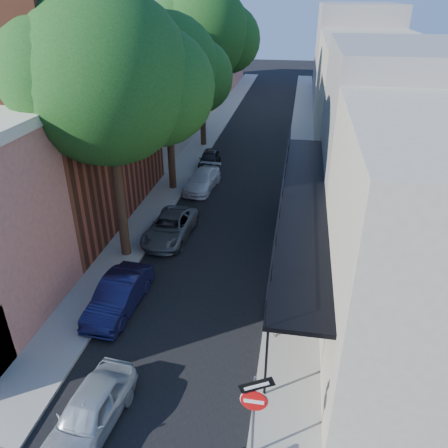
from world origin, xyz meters
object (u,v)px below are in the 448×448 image
at_px(oak_far, 208,35).
at_px(parked_car_d, 202,180).
at_px(parked_car_a, 90,412).
at_px(parked_car_e, 210,159).
at_px(parked_car_b, 119,295).
at_px(parked_car_c, 170,227).
at_px(sign_post, 254,404).
at_px(oak_near, 119,81).
at_px(pedestrian, 275,315).
at_px(oak_mid, 174,71).

distance_m(oak_far, parked_car_d, 11.85).
relative_size(parked_car_a, parked_car_e, 1.07).
distance_m(parked_car_b, parked_car_c, 5.78).
height_order(parked_car_b, parked_car_d, parked_car_b).
bearing_deg(parked_car_a, parked_car_c, 99.97).
xyz_separation_m(sign_post, parked_car_e, (-5.50, 21.34, -1.46)).
bearing_deg(parked_car_a, parked_car_e, 98.17).
bearing_deg(oak_near, parked_car_d, 80.34).
distance_m(sign_post, parked_car_d, 18.18).
relative_size(parked_car_c, parked_car_d, 1.07).
distance_m(parked_car_e, pedestrian, 17.58).
distance_m(oak_far, parked_car_e, 9.20).
height_order(oak_mid, oak_far, oak_far).
height_order(parked_car_a, pedestrian, pedestrian).
relative_size(parked_car_b, parked_car_d, 0.99).
bearing_deg(parked_car_b, parked_car_e, 92.49).
bearing_deg(oak_far, oak_near, -90.04).
relative_size(sign_post, parked_car_d, 0.75).
bearing_deg(parked_car_b, parked_car_c, 89.69).
distance_m(oak_near, parked_car_d, 10.98).
relative_size(oak_mid, parked_car_e, 3.03).
bearing_deg(oak_near, oak_far, 89.96).
distance_m(oak_mid, parked_car_b, 13.64).
relative_size(oak_far, parked_car_d, 3.00).
height_order(oak_near, parked_car_c, oak_near).
bearing_deg(parked_car_e, sign_post, -79.19).
bearing_deg(oak_near, oak_mid, 90.37).
bearing_deg(parked_car_c, oak_far, 97.34).
bearing_deg(oak_mid, parked_car_c, -79.17).
bearing_deg(oak_mid, parked_car_e, 75.18).
bearing_deg(sign_post, oak_far, 103.91).
xyz_separation_m(parked_car_a, parked_car_e, (-0.94, 21.22, -0.04)).
height_order(parked_car_d, parked_car_e, parked_car_d).
xyz_separation_m(oak_far, parked_car_d, (1.36, -8.92, -7.68)).
xyz_separation_m(sign_post, oak_near, (-6.53, 9.29, 5.84)).
relative_size(oak_near, parked_car_d, 2.88).
relative_size(sign_post, parked_car_c, 0.70).
bearing_deg(parked_car_d, oak_mid, -169.80).
bearing_deg(pedestrian, parked_car_c, 38.64).
relative_size(oak_mid, parked_car_d, 2.57).
xyz_separation_m(oak_near, oak_far, (0.01, 17.01, 0.38)).
bearing_deg(oak_mid, oak_far, 89.59).
relative_size(sign_post, parked_car_b, 0.76).
bearing_deg(pedestrian, parked_car_b, 81.90).
bearing_deg(oak_mid, parked_car_b, -86.10).
xyz_separation_m(parked_car_c, pedestrian, (5.62, -6.28, 0.36)).
relative_size(oak_far, parked_car_c, 2.80).
bearing_deg(pedestrian, oak_mid, 25.36).
bearing_deg(parked_car_b, pedestrian, -1.48).
xyz_separation_m(oak_far, parked_car_e, (1.02, -4.95, -7.69)).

